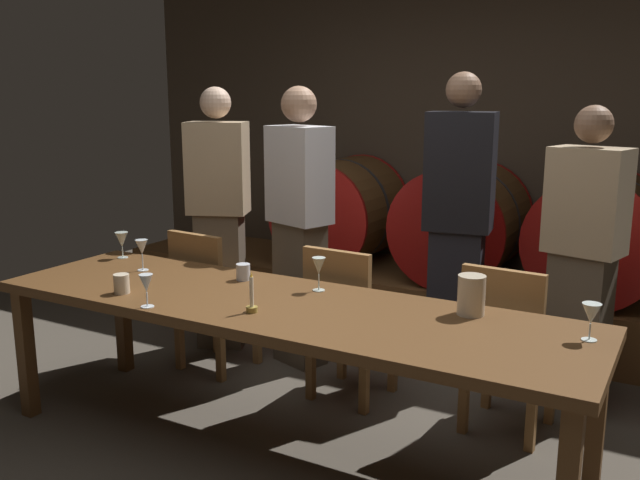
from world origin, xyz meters
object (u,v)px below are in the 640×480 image
object	(u,v)px
candle_center	(252,301)
wine_glass_right	(319,267)
wine_glass_center	(146,284)
guest_center_right	(458,226)
guest_center_left	(300,225)
wine_glass_far_left	(122,240)
chair_center	(346,316)
wine_glass_left	(142,248)
wine_barrel_left	(341,211)
wine_barrel_center	(462,223)
cup_left	(122,284)
chair_left	(209,294)
chair_right	(507,342)
wine_barrel_right	(598,236)
dining_table	(280,315)
guest_far_left	(219,217)
pitcher	(471,295)
guest_far_right	(583,259)
wine_glass_far_right	(591,315)
cup_right	(243,272)

from	to	relation	value
candle_center	wine_glass_right	xyz separation A→B (m)	(0.09, 0.44, 0.07)
wine_glass_center	guest_center_right	bearing A→B (deg)	60.24
guest_center_left	wine_glass_far_left	world-z (taller)	guest_center_left
chair_center	wine_glass_left	size ratio (longest dim) A/B	5.16
guest_center_left	wine_glass_center	bearing A→B (deg)	108.55
wine_barrel_left	wine_barrel_center	world-z (taller)	same
guest_center_left	cup_left	size ratio (longest dim) A/B	18.34
guest_center_left	candle_center	world-z (taller)	guest_center_left
wine_glass_far_left	wine_glass_center	xyz separation A→B (m)	(0.79, -0.64, 0.00)
wine_barrel_left	chair_left	size ratio (longest dim) A/B	0.93
chair_left	guest_center_right	distance (m)	1.54
wine_barrel_left	chair_right	world-z (taller)	wine_barrel_left
wine_barrel_right	wine_glass_right	distance (m)	2.10
dining_table	guest_center_left	bearing A→B (deg)	116.00
dining_table	chair_right	xyz separation A→B (m)	(0.89, 0.67, -0.19)
guest_far_left	guest_center_left	xyz separation A→B (m)	(0.62, 0.00, 0.01)
wine_barrel_center	wine_glass_far_left	size ratio (longest dim) A/B	5.33
chair_center	candle_center	bearing A→B (deg)	89.78
wine_glass_far_left	chair_right	bearing A→B (deg)	10.13
pitcher	chair_center	bearing A→B (deg)	154.55
wine_glass_center	cup_left	distance (m)	0.29
wine_barrel_center	chair_left	xyz separation A→B (m)	(-1.10, -1.47, -0.30)
wine_barrel_right	chair_left	size ratio (longest dim) A/B	0.93
guest_far_left	wine_glass_left	size ratio (longest dim) A/B	10.10
chair_right	wine_barrel_center	bearing A→B (deg)	-59.98
guest_far_right	pitcher	distance (m)	0.97
guest_center_left	wine_glass_far_right	world-z (taller)	guest_center_left
wine_barrel_right	guest_far_left	xyz separation A→B (m)	(-2.20, -1.09, 0.10)
wine_barrel_center	chair_center	world-z (taller)	wine_barrel_center
wine_barrel_right	candle_center	size ratio (longest dim) A/B	4.42
dining_table	candle_center	bearing A→B (deg)	-98.34
guest_far_left	candle_center	size ratio (longest dim) A/B	9.34
wine_glass_far_right	pitcher	bearing A→B (deg)	170.20
chair_left	cup_right	world-z (taller)	chair_left
wine_barrel_left	guest_center_left	distance (m)	1.13
wine_barrel_right	dining_table	size ratio (longest dim) A/B	0.28
cup_left	wine_barrel_left	bearing A→B (deg)	90.56
guest_far_right	wine_glass_right	distance (m)	1.42
candle_center	wine_glass_far_left	xyz separation A→B (m)	(-1.24, 0.47, 0.06)
wine_barrel_right	guest_center_left	world-z (taller)	guest_center_left
chair_right	guest_far_right	bearing A→B (deg)	-112.50
wine_barrel_left	chair_center	distance (m)	1.67
wine_glass_far_right	cup_left	bearing A→B (deg)	-168.63
dining_table	pitcher	size ratio (longest dim) A/B	16.38
wine_glass_center	pitcher	bearing A→B (deg)	24.99
dining_table	wine_glass_far_right	size ratio (longest dim) A/B	19.16
wine_glass_center	chair_center	bearing A→B (deg)	63.03
cup_left	cup_right	world-z (taller)	cup_left
wine_barrel_right	dining_table	world-z (taller)	wine_barrel_right
wine_barrel_left	cup_right	size ratio (longest dim) A/B	9.61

